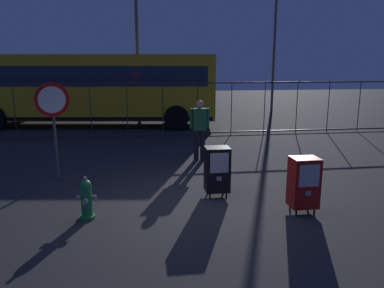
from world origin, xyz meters
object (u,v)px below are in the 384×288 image
fire_hydrant (86,199)px  pedestrian (200,127)px  stop_sign (53,111)px  newspaper_box_secondary (217,169)px  street_light_near_left (137,32)px  bus_near (92,86)px  newspaper_box_primary (304,182)px  street_light_near_right (275,33)px

fire_hydrant → pedestrian: pedestrian is taller
stop_sign → pedestrian: (3.55, 1.26, -0.65)m
newspaper_box_secondary → street_light_near_left: 9.84m
newspaper_box_secondary → bus_near: bearing=110.3°
stop_sign → pedestrian: stop_sign is taller
newspaper_box_primary → bus_near: 11.73m
newspaper_box_primary → newspaper_box_secondary: (-1.36, 1.04, 0.00)m
stop_sign → street_light_near_left: (1.90, 7.48, 2.30)m
newspaper_box_secondary → stop_sign: stop_sign is taller
fire_hydrant → newspaper_box_secondary: 2.59m
fire_hydrant → stop_sign: bearing=112.0°
newspaper_box_primary → newspaper_box_secondary: bearing=142.7°
fire_hydrant → bus_near: bus_near is taller
pedestrian → bus_near: (-3.64, 6.64, 0.76)m
newspaper_box_secondary → bus_near: (-3.54, 9.56, 1.14)m
fire_hydrant → bus_near: bearing=96.0°
street_light_near_right → fire_hydrant: bearing=-120.8°
fire_hydrant → pedestrian: size_ratio=0.45×
fire_hydrant → street_light_near_right: street_light_near_right is taller
newspaper_box_secondary → stop_sign: bearing=154.3°
newspaper_box_secondary → bus_near: size_ratio=0.09×
fire_hydrant → newspaper_box_primary: bearing=-3.9°
street_light_near_right → stop_sign: bearing=-128.9°
fire_hydrant → stop_sign: 2.91m
bus_near → newspaper_box_primary: bearing=-57.6°
newspaper_box_secondary → pedestrian: bearing=88.0°
street_light_near_left → street_light_near_right: bearing=28.6°
fire_hydrant → street_light_near_right: (8.31, 13.94, 3.90)m
stop_sign → bus_near: (-0.10, 7.90, 0.11)m
fire_hydrant → street_light_near_left: street_light_near_left is taller
newspaper_box_primary → street_light_near_left: (-2.91, 10.17, 3.33)m
newspaper_box_primary → street_light_near_right: size_ratio=0.14×
fire_hydrant → street_light_near_right: size_ratio=0.10×
street_light_near_right → bus_near: bearing=-159.0°
fire_hydrant → stop_sign: size_ratio=0.33×
street_light_near_left → street_light_near_right: 8.43m
street_light_near_left → street_light_near_right: street_light_near_right is taller
newspaper_box_primary → pedestrian: (-1.26, 3.95, 0.38)m
newspaper_box_primary → stop_sign: size_ratio=0.46×
pedestrian → newspaper_box_secondary: bearing=-92.0°
newspaper_box_secondary → street_light_near_left: size_ratio=0.15×
newspaper_box_primary → stop_sign: (-4.81, 2.70, 1.03)m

